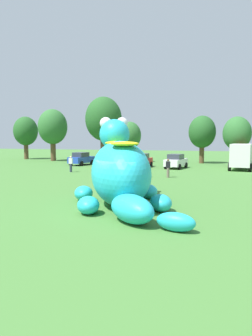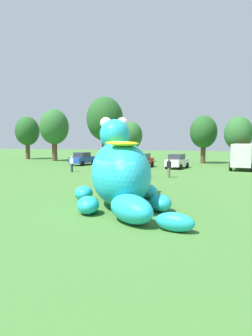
% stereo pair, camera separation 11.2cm
% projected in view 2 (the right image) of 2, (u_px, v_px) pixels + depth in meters
% --- Properties ---
extents(ground_plane, '(160.00, 160.00, 0.00)m').
position_uv_depth(ground_plane, '(116.00, 211.00, 15.46)').
color(ground_plane, '#427533').
extents(giant_inflatable_creature, '(7.60, 8.22, 4.84)m').
position_uv_depth(giant_inflatable_creature, '(121.00, 172.00, 16.53)').
color(giant_inflatable_creature, '#23B2C6').
rests_on(giant_inflatable_creature, ground).
extents(car_blue, '(2.40, 4.31, 1.72)m').
position_uv_depth(car_blue, '(83.00, 159.00, 42.32)').
color(car_blue, '#2347B7').
rests_on(car_blue, ground).
extents(car_yellow, '(2.08, 4.17, 1.72)m').
position_uv_depth(car_yellow, '(109.00, 160.00, 40.56)').
color(car_yellow, yellow).
rests_on(car_yellow, ground).
extents(car_red, '(2.16, 4.21, 1.72)m').
position_uv_depth(car_red, '(143.00, 160.00, 38.87)').
color(car_red, red).
rests_on(car_red, ground).
extents(car_white, '(2.48, 4.34, 1.72)m').
position_uv_depth(car_white, '(177.00, 161.00, 37.45)').
color(car_white, white).
rests_on(car_white, ground).
extents(box_truck, '(3.00, 6.60, 2.95)m').
position_uv_depth(box_truck, '(243.00, 156.00, 36.00)').
color(box_truck, '#B2231E').
rests_on(box_truck, ground).
extents(tree_far_left, '(4.15, 4.15, 7.37)m').
position_uv_depth(tree_far_left, '(27.00, 131.00, 54.51)').
color(tree_far_left, brown).
rests_on(tree_far_left, ground).
extents(tree_left, '(4.64, 4.64, 8.23)m').
position_uv_depth(tree_left, '(54.00, 127.00, 50.00)').
color(tree_left, brown).
rests_on(tree_left, ground).
extents(tree_mid_left, '(5.59, 5.59, 9.93)m').
position_uv_depth(tree_mid_left, '(105.00, 119.00, 48.07)').
color(tree_mid_left, brown).
rests_on(tree_mid_left, ground).
extents(tree_centre_left, '(3.43, 3.43, 6.10)m').
position_uv_depth(tree_centre_left, '(131.00, 136.00, 47.05)').
color(tree_centre_left, brown).
rests_on(tree_centre_left, ground).
extents(tree_centre, '(3.86, 3.86, 6.84)m').
position_uv_depth(tree_centre, '(204.00, 132.00, 44.95)').
color(tree_centre, brown).
rests_on(tree_centre, ground).
extents(tree_centre_right, '(3.61, 3.61, 6.41)m').
position_uv_depth(tree_centre_right, '(238.00, 134.00, 40.46)').
color(tree_centre_right, brown).
rests_on(tree_centre_right, ground).
extents(spectator_near_inflatable, '(0.38, 0.26, 1.71)m').
position_uv_depth(spectator_near_inflatable, '(169.00, 168.00, 28.56)').
color(spectator_near_inflatable, '#726656').
rests_on(spectator_near_inflatable, ground).
extents(spectator_mid_field, '(0.38, 0.26, 1.71)m').
position_uv_depth(spectator_mid_field, '(72.00, 164.00, 33.40)').
color(spectator_mid_field, '#2D334C').
rests_on(spectator_mid_field, ground).
extents(spectator_by_cars, '(0.38, 0.26, 1.71)m').
position_uv_depth(spectator_by_cars, '(144.00, 168.00, 28.61)').
color(spectator_by_cars, black).
rests_on(spectator_by_cars, ground).
extents(spectator_wandering, '(0.38, 0.26, 1.71)m').
position_uv_depth(spectator_wandering, '(132.00, 163.00, 35.04)').
color(spectator_wandering, black).
rests_on(spectator_wandering, ground).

